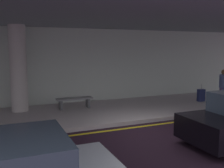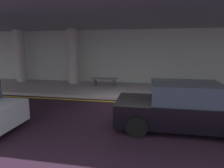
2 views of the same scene
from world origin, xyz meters
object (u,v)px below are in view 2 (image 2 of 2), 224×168
(support_column_center, at_px, (73,57))
(bench_metal, at_px, (104,80))
(suitcase_upright_primary, at_px, (214,87))
(car_black, at_px, (182,107))
(support_column_left_mid, at_px, (20,56))

(support_column_center, distance_m, bench_metal, 2.76)
(support_column_center, relative_size, bench_metal, 2.28)
(support_column_center, bearing_deg, suitcase_upright_primary, -9.06)
(support_column_center, xyz_separation_m, car_black, (6.13, -6.30, -1.26))
(support_column_center, xyz_separation_m, suitcase_upright_primary, (8.63, -1.38, -1.51))
(support_column_center, xyz_separation_m, bench_metal, (2.28, -0.47, -1.47))
(bench_metal, bearing_deg, suitcase_upright_primary, -8.09)
(car_black, distance_m, suitcase_upright_primary, 5.53)
(support_column_left_mid, xyz_separation_m, bench_metal, (6.28, -0.47, -1.47))
(suitcase_upright_primary, bearing_deg, support_column_center, -168.81)
(suitcase_upright_primary, distance_m, bench_metal, 6.41)
(support_column_left_mid, xyz_separation_m, car_black, (10.13, -6.30, -1.26))
(support_column_left_mid, xyz_separation_m, support_column_center, (4.00, 0.00, 0.00))
(support_column_center, bearing_deg, car_black, -45.81)
(car_black, height_order, suitcase_upright_primary, car_black)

